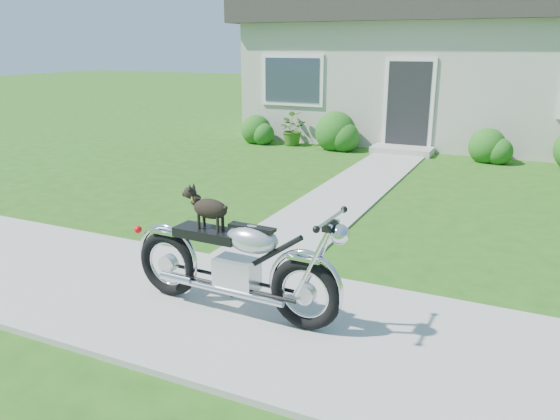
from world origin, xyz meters
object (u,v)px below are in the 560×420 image
at_px(potted_plant_left, 291,129).
at_px(potted_plant_right, 491,145).
at_px(house, 492,57).
at_px(motorcycle_with_dog, 236,261).

distance_m(potted_plant_left, potted_plant_right, 4.80).
distance_m(house, motorcycle_with_dog, 12.20).
relative_size(potted_plant_left, motorcycle_with_dog, 0.37).
relative_size(potted_plant_right, motorcycle_with_dog, 0.33).
height_order(house, potted_plant_left, house).
bearing_deg(potted_plant_left, house, 38.40).
xyz_separation_m(house, potted_plant_right, (0.45, -3.44, -1.79)).
relative_size(house, potted_plant_left, 15.33).
bearing_deg(house, potted_plant_right, -82.57).
height_order(potted_plant_left, potted_plant_right, potted_plant_left).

